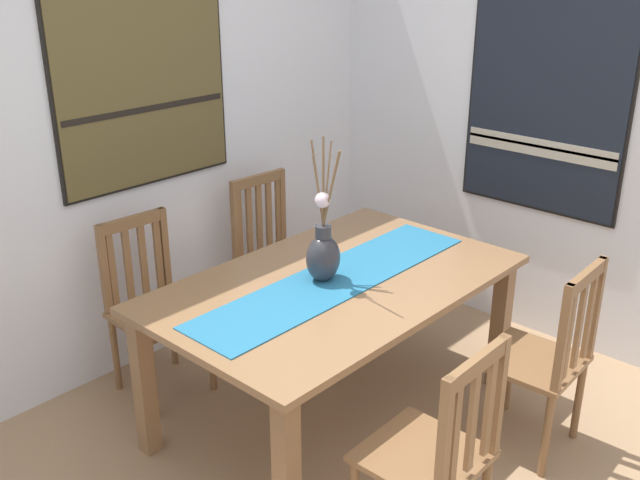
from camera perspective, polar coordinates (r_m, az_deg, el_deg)
The scene contains 11 objects.
wall_back at distance 3.93m, azimuth -15.74°, elevation 8.70°, with size 6.40×0.12×2.70m, color silver.
wall_side at distance 4.20m, azimuth 22.27°, elevation 8.73°, with size 0.12×6.40×2.70m, color silver.
dining_table at distance 3.45m, azimuth 1.24°, elevation -4.64°, with size 1.75×1.07×0.76m.
table_runner at distance 3.40m, azimuth 1.25°, elevation -3.09°, with size 1.61×0.36×0.01m, color #236B93.
centerpiece_vase at distance 3.33m, azimuth 0.26°, elevation -0.94°, with size 0.19×0.26×0.68m.
chair_0 at distance 3.47m, azimuth 17.25°, elevation -8.77°, with size 0.44×0.44×0.95m.
chair_1 at distance 2.80m, azimuth 9.13°, elevation -16.24°, with size 0.43×0.43×0.95m.
chair_2 at distance 4.35m, azimuth -3.70°, elevation -1.06°, with size 0.45×0.45×0.96m.
chair_3 at distance 3.87m, azimuth -13.03°, elevation -4.94°, with size 0.44×0.44×0.94m.
painting_on_back_wall at distance 3.91m, azimuth -13.79°, elevation 12.03°, with size 1.04×0.05×1.09m.
painting_on_side_wall at distance 4.27m, azimuth 17.37°, elevation 10.14°, with size 0.05×0.96×1.23m.
Camera 1 is at (-2.01, -1.41, 2.21)m, focal length 40.66 mm.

